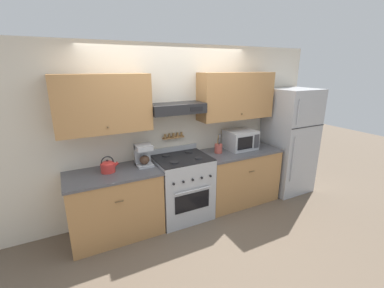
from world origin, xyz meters
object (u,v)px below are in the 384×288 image
Objects in this scene: stove_range at (182,187)px; refrigerator at (289,141)px; coffee_maker at (143,155)px; utensil_crock at (218,148)px; tea_kettle at (108,166)px; microwave at (240,140)px.

stove_range is 2.19m from refrigerator.
coffee_maker is 1.01× the size of utensil_crock.
tea_kettle is 0.49m from coffee_maker.
coffee_maker is (-0.55, 0.09, 0.58)m from stove_range.
microwave is 0.45m from utensil_crock.
refrigerator is (2.14, -0.03, 0.45)m from stove_range.
refrigerator is 3.87× the size of microwave.
refrigerator is at bearing -1.66° from tea_kettle.
microwave is at bearing 4.07° from stove_range.
tea_kettle is 0.49× the size of microwave.
stove_range is 3.48× the size of utensil_crock.
refrigerator reaches higher than stove_range.
refrigerator is 6.28× the size of utensil_crock.
tea_kettle is at bearing -180.00° from utensil_crock.
coffee_maker is at bearing 178.68° from utensil_crock.
utensil_crock is (1.22, -0.03, -0.07)m from coffee_maker.
refrigerator is 7.89× the size of tea_kettle.
microwave reaches higher than stove_range.
utensil_crock reaches higher than tea_kettle.
microwave is at bearing 0.48° from tea_kettle.
tea_kettle is (-1.03, 0.06, 0.50)m from stove_range.
stove_range is at bearing -174.76° from utensil_crock.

